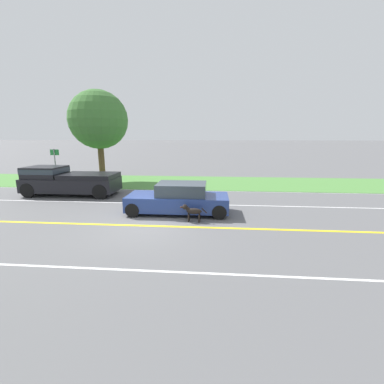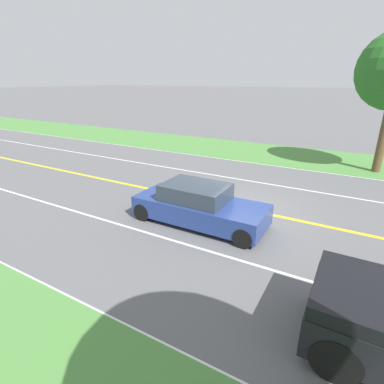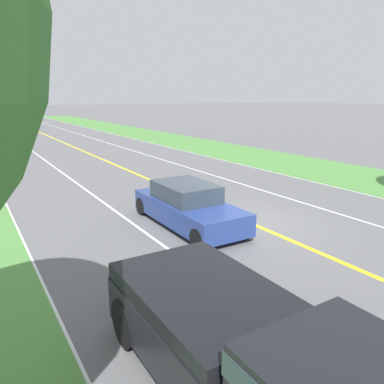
{
  "view_description": "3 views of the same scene",
  "coord_description": "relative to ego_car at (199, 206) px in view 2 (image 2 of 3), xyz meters",
  "views": [
    {
      "loc": [
        -9.72,
        -2.61,
        3.59
      ],
      "look_at": [
        2.16,
        -1.61,
        0.97
      ],
      "focal_mm": 24.0,
      "sensor_mm": 36.0,
      "label": 1
    },
    {
      "loc": [
        10.55,
        3.62,
        4.87
      ],
      "look_at": [
        2.11,
        -1.19,
        1.2
      ],
      "focal_mm": 28.0,
      "sensor_mm": 36.0,
      "label": 2
    },
    {
      "loc": [
        8.12,
        9.37,
        4.25
      ],
      "look_at": [
        1.78,
        -1.01,
        1.14
      ],
      "focal_mm": 35.0,
      "sensor_mm": 36.0,
      "label": 3
    }
  ],
  "objects": [
    {
      "name": "ground_plane",
      "position": [
        -1.94,
        1.0,
        -0.67
      ],
      "size": [
        400.0,
        400.0,
        0.0
      ],
      "primitive_type": "plane",
      "color": "#5B5B5E"
    },
    {
      "name": "lane_dash_same_dir",
      "position": [
        1.56,
        1.0,
        -0.66
      ],
      "size": [
        0.1,
        160.0,
        0.01
      ],
      "primitive_type": "cube",
      "color": "white",
      "rests_on": "ground"
    },
    {
      "name": "lane_dash_oncoming",
      "position": [
        -5.44,
        1.0,
        -0.66
      ],
      "size": [
        0.1,
        160.0,
        0.01
      ],
      "primitive_type": "cube",
      "color": "white",
      "rests_on": "ground"
    },
    {
      "name": "ego_car",
      "position": [
        0.0,
        0.0,
        0.0
      ],
      "size": [
        1.9,
        4.72,
        1.44
      ],
      "color": "navy",
      "rests_on": "ground"
    },
    {
      "name": "dog",
      "position": [
        -1.27,
        -0.73,
        -0.19
      ],
      "size": [
        0.27,
        1.15,
        0.77
      ],
      "rotation": [
        0.0,
        0.0,
        -0.06
      ],
      "color": "black",
      "rests_on": "ground"
    },
    {
      "name": "centre_divider_line",
      "position": [
        -1.94,
        1.0,
        -0.66
      ],
      "size": [
        0.18,
        160.0,
        0.01
      ],
      "primitive_type": "cube",
      "color": "yellow",
      "rests_on": "ground"
    },
    {
      "name": "lane_edge_line_left",
      "position": [
        -8.94,
        1.0,
        -0.66
      ],
      "size": [
        0.14,
        160.0,
        0.01
      ],
      "primitive_type": "cube",
      "color": "white",
      "rests_on": "ground"
    },
    {
      "name": "grass_verge_left",
      "position": [
        -11.94,
        1.0,
        -0.65
      ],
      "size": [
        6.0,
        160.0,
        0.03
      ],
      "primitive_type": "cube",
      "color": "#4C843D",
      "rests_on": "ground"
    },
    {
      "name": "lane_edge_line_right",
      "position": [
        5.06,
        1.0,
        -0.66
      ],
      "size": [
        0.14,
        160.0,
        0.01
      ],
      "primitive_type": "cube",
      "color": "white",
      "rests_on": "ground"
    }
  ]
}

